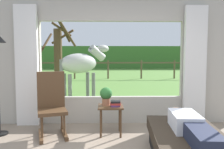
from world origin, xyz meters
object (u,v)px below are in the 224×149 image
object	(u,v)px
book_stack	(116,104)
pasture_tree	(58,56)
potted_plant	(106,95)
horse	(81,64)
side_table	(111,111)
rocking_chair	(52,104)
recliner_sofa	(188,148)
reclining_person	(190,126)

from	to	relation	value
book_stack	pasture_tree	xyz separation A→B (m)	(-2.06, 5.29, 0.81)
potted_plant	horse	size ratio (longest dim) A/B	0.18
side_table	horse	world-z (taller)	horse
rocking_chair	potted_plant	world-z (taller)	rocking_chair
recliner_sofa	horse	xyz separation A→B (m)	(-1.81, 4.25, 0.94)
side_table	book_stack	distance (m)	0.18
reclining_person	horse	xyz separation A→B (m)	(-1.81, 4.30, 0.63)
side_table	book_stack	world-z (taller)	book_stack
potted_plant	rocking_chair	bearing A→B (deg)	-177.82
horse	pasture_tree	bearing A→B (deg)	168.67
rocking_chair	book_stack	bearing A→B (deg)	-21.58
rocking_chair	pasture_tree	xyz separation A→B (m)	(-0.93, 5.20, 0.84)
reclining_person	potted_plant	size ratio (longest dim) A/B	4.49
rocking_chair	reclining_person	bearing A→B (deg)	-48.95
reclining_person	book_stack	xyz separation A→B (m)	(-0.89, 1.16, 0.05)
reclining_person	rocking_chair	distance (m)	2.37
recliner_sofa	potted_plant	distance (m)	1.70
side_table	potted_plant	world-z (taller)	potted_plant
potted_plant	horse	xyz separation A→B (m)	(-0.76, 3.02, 0.45)
reclining_person	pasture_tree	distance (m)	7.14
recliner_sofa	rocking_chair	world-z (taller)	rocking_chair
recliner_sofa	side_table	xyz separation A→B (m)	(-0.98, 1.18, 0.21)
rocking_chair	side_table	xyz separation A→B (m)	(1.04, -0.02, -0.12)
recliner_sofa	side_table	bearing A→B (deg)	134.16
potted_plant	pasture_tree	bearing A→B (deg)	110.09
reclining_person	book_stack	size ratio (longest dim) A/B	7.46
potted_plant	book_stack	world-z (taller)	potted_plant
potted_plant	pasture_tree	distance (m)	5.54
recliner_sofa	horse	distance (m)	4.72
book_stack	side_table	bearing A→B (deg)	143.60
reclining_person	book_stack	world-z (taller)	reclining_person
reclining_person	pasture_tree	size ratio (longest dim) A/B	0.53
potted_plant	book_stack	size ratio (longest dim) A/B	1.66
rocking_chair	recliner_sofa	bearing A→B (deg)	-47.92
rocking_chair	side_table	size ratio (longest dim) A/B	2.15
side_table	book_stack	size ratio (longest dim) A/B	2.70
book_stack	pasture_tree	bearing A→B (deg)	111.24
book_stack	reclining_person	bearing A→B (deg)	-52.57
side_table	pasture_tree	xyz separation A→B (m)	(-1.97, 5.23, 0.96)
recliner_sofa	side_table	world-z (taller)	side_table
side_table	pasture_tree	bearing A→B (deg)	110.65
potted_plant	recliner_sofa	bearing A→B (deg)	-49.50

